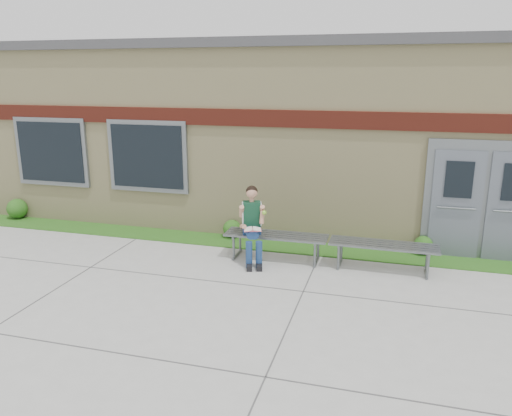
% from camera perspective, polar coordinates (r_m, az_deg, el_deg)
% --- Properties ---
extents(ground, '(80.00, 80.00, 0.00)m').
position_cam_1_polar(ground, '(8.15, -2.26, -10.15)').
color(ground, '#9E9E99').
rests_on(ground, ground).
extents(grass_strip, '(16.00, 0.80, 0.02)m').
position_cam_1_polar(grass_strip, '(10.47, 2.09, -4.26)').
color(grass_strip, '#295216').
rests_on(grass_strip, ground).
extents(school_building, '(16.20, 6.22, 4.20)m').
position_cam_1_polar(school_building, '(13.27, 5.64, 9.05)').
color(school_building, beige).
rests_on(school_building, ground).
extents(bench_left, '(1.97, 0.56, 0.51)m').
position_cam_1_polar(bench_left, '(9.59, 2.30, -3.68)').
color(bench_left, slate).
rests_on(bench_left, ground).
extents(bench_right, '(1.95, 0.57, 0.50)m').
position_cam_1_polar(bench_right, '(9.36, 14.34, -4.65)').
color(bench_right, slate).
rests_on(bench_right, ground).
extents(girl, '(0.61, 0.89, 1.45)m').
position_cam_1_polar(girl, '(9.38, -0.42, -1.71)').
color(girl, navy).
rests_on(girl, ground).
extents(shrub_west, '(0.49, 0.49, 0.49)m').
position_cam_1_polar(shrub_west, '(13.65, -25.63, -0.06)').
color(shrub_west, '#295216').
rests_on(shrub_west, grass_strip).
extents(shrub_mid, '(0.39, 0.39, 0.39)m').
position_cam_1_polar(shrub_mid, '(10.90, -2.77, -2.37)').
color(shrub_mid, '#295216').
rests_on(shrub_mid, grass_strip).
extents(shrub_east, '(0.37, 0.37, 0.37)m').
position_cam_1_polar(shrub_east, '(10.41, 18.58, -4.05)').
color(shrub_east, '#295216').
rests_on(shrub_east, grass_strip).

